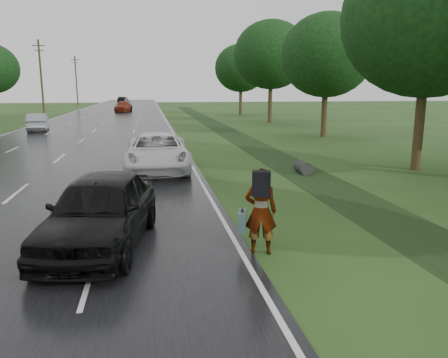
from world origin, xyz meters
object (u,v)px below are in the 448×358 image
object	(u,v)px
pedestrian	(260,210)
dark_sedan	(101,210)
silver_sedan	(38,122)
white_pickup	(157,152)

from	to	relation	value
pedestrian	dark_sedan	distance (m)	3.74
pedestrian	silver_sedan	world-z (taller)	pedestrian
pedestrian	dark_sedan	xyz separation A→B (m)	(-3.60, 1.02, -0.11)
dark_sedan	white_pickup	bearing A→B (deg)	90.94
white_pickup	pedestrian	bearing A→B (deg)	-78.13
white_pickup	dark_sedan	world-z (taller)	dark_sedan
dark_sedan	silver_sedan	world-z (taller)	dark_sedan
silver_sedan	pedestrian	bearing A→B (deg)	101.72
pedestrian	white_pickup	xyz separation A→B (m)	(-2.07, 10.64, -0.15)
pedestrian	dark_sedan	world-z (taller)	pedestrian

